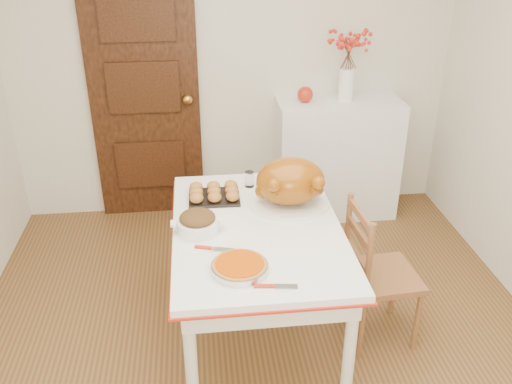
{
  "coord_description": "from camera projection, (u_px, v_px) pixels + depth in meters",
  "views": [
    {
      "loc": [
        -0.31,
        -2.25,
        2.31
      ],
      "look_at": [
        -0.01,
        0.31,
        0.98
      ],
      "focal_mm": 38.33,
      "sensor_mm": 36.0,
      "label": 1
    }
  ],
  "objects": [
    {
      "name": "floor",
      "position": [
        264.0,
        371.0,
        3.08
      ],
      "size": [
        3.5,
        4.0,
        0.0
      ],
      "primitive_type": "cube",
      "color": "#4F321B",
      "rests_on": "ground"
    },
    {
      "name": "wall_back",
      "position": [
        233.0,
        63.0,
        4.27
      ],
      "size": [
        3.5,
        0.0,
        2.5
      ],
      "primitive_type": "cube",
      "color": "beige",
      "rests_on": "ground"
    },
    {
      "name": "door_back",
      "position": [
        145.0,
        95.0,
        4.28
      ],
      "size": [
        0.85,
        0.06,
        2.06
      ],
      "primitive_type": "cube",
      "color": "black",
      "rests_on": "ground"
    },
    {
      "name": "sideboard",
      "position": [
        336.0,
        158.0,
        4.51
      ],
      "size": [
        0.99,
        0.44,
        0.99
      ],
      "primitive_type": "cube",
      "color": "white",
      "rests_on": "floor"
    },
    {
      "name": "kitchen_table",
      "position": [
        257.0,
        286.0,
        3.12
      ],
      "size": [
        0.92,
        1.34,
        0.8
      ],
      "primitive_type": null,
      "color": "white",
      "rests_on": "floor"
    },
    {
      "name": "chair_oak",
      "position": [
        383.0,
        273.0,
        3.16
      ],
      "size": [
        0.42,
        0.42,
        0.89
      ],
      "primitive_type": null,
      "rotation": [
        0.0,
        0.0,
        1.64
      ],
      "color": "brown",
      "rests_on": "floor"
    },
    {
      "name": "berry_vase",
      "position": [
        348.0,
        67.0,
        4.17
      ],
      "size": [
        0.27,
        0.27,
        0.53
      ],
      "primitive_type": null,
      "color": "white",
      "rests_on": "sideboard"
    },
    {
      "name": "apple",
      "position": [
        305.0,
        94.0,
        4.23
      ],
      "size": [
        0.12,
        0.12,
        0.12
      ],
      "primitive_type": "sphere",
      "color": "#B22611",
      "rests_on": "sideboard"
    },
    {
      "name": "turkey_platter",
      "position": [
        290.0,
        184.0,
        3.06
      ],
      "size": [
        0.48,
        0.4,
        0.29
      ],
      "primitive_type": null,
      "rotation": [
        0.0,
        0.0,
        0.08
      ],
      "color": "#8B4A02",
      "rests_on": "kitchen_table"
    },
    {
      "name": "pumpkin_pie",
      "position": [
        240.0,
        266.0,
        2.56
      ],
      "size": [
        0.28,
        0.28,
        0.06
      ],
      "primitive_type": "cylinder",
      "rotation": [
        0.0,
        0.0,
        0.02
      ],
      "color": "#B23F00",
      "rests_on": "kitchen_table"
    },
    {
      "name": "stuffing_dish",
      "position": [
        198.0,
        222.0,
        2.86
      ],
      "size": [
        0.31,
        0.25,
        0.11
      ],
      "primitive_type": null,
      "rotation": [
        0.0,
        0.0,
        -0.12
      ],
      "color": "#3A2414",
      "rests_on": "kitchen_table"
    },
    {
      "name": "rolls_tray",
      "position": [
        214.0,
        193.0,
        3.19
      ],
      "size": [
        0.3,
        0.24,
        0.08
      ],
      "primitive_type": null,
      "rotation": [
        0.0,
        0.0,
        -0.02
      ],
      "color": "#AD6530",
      "rests_on": "kitchen_table"
    },
    {
      "name": "pie_server",
      "position": [
        276.0,
        286.0,
        2.45
      ],
      "size": [
        0.2,
        0.08,
        0.01
      ],
      "primitive_type": null,
      "rotation": [
        0.0,
        0.0,
        -0.13
      ],
      "color": "silver",
      "rests_on": "kitchen_table"
    },
    {
      "name": "carving_knife",
      "position": [
        218.0,
        249.0,
        2.73
      ],
      "size": [
        0.24,
        0.12,
        0.01
      ],
      "primitive_type": null,
      "rotation": [
        0.0,
        0.0,
        -0.29
      ],
      "color": "silver",
      "rests_on": "kitchen_table"
    },
    {
      "name": "drinking_glass",
      "position": [
        249.0,
        179.0,
        3.34
      ],
      "size": [
        0.06,
        0.06,
        0.1
      ],
      "primitive_type": "cylinder",
      "rotation": [
        0.0,
        0.0,
        -0.05
      ],
      "color": "white",
      "rests_on": "kitchen_table"
    },
    {
      "name": "shaker_pair",
      "position": [
        302.0,
        173.0,
        3.44
      ],
      "size": [
        0.09,
        0.04,
        0.08
      ],
      "primitive_type": null,
      "rotation": [
        0.0,
        0.0,
        0.11
      ],
      "color": "white",
      "rests_on": "kitchen_table"
    }
  ]
}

